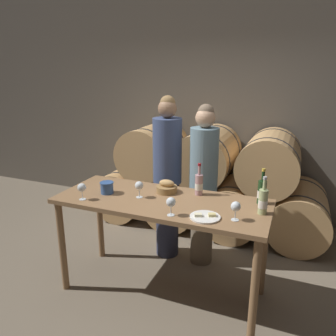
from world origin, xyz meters
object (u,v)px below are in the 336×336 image
Objects in this scene: blue_crock at (107,187)px; cheese_plate at (205,217)px; person_right at (203,184)px; wine_glass_left at (139,186)px; wine_glass_far_left at (82,188)px; person_left at (167,177)px; wine_glass_center at (171,202)px; wine_bottle_red at (262,192)px; wine_glass_right at (236,207)px; tasting_table at (162,212)px; wine_bottle_white at (263,201)px; bread_basket at (167,187)px; wine_bottle_rose at (199,184)px.

blue_crock reaches higher than cheese_plate.
person_right is at bearing 43.76° from blue_crock.
person_right is 0.80m from wine_glass_left.
person_left is at bearing 64.31° from wine_glass_far_left.
wine_glass_left reaches higher than cheese_plate.
person_left reaches higher than wine_glass_center.
wine_bottle_red is 1.39m from blue_crock.
person_left reaches higher than cheese_plate.
wine_bottle_red is (1.04, -0.41, 0.12)m from person_left.
wine_glass_right is at bearing 12.03° from cheese_plate.
wine_glass_right is at bearing 12.02° from wine_glass_center.
person_right reaches higher than wine_glass_right.
wine_glass_center is at bearing -0.96° from wine_glass_far_left.
wine_bottle_red is at bearing 39.32° from wine_glass_center.
tasting_table is 0.41m from wine_glass_center.
wine_glass_left is at bearing -177.17° from wine_bottle_white.
tasting_table is 0.89m from wine_bottle_white.
wine_glass_center is at bearing -140.68° from wine_bottle_red.
wine_bottle_red is 2.06× the size of wine_glass_far_left.
wine_bottle_white is 2.05× the size of wine_glass_center.
wine_bottle_red reaches higher than wine_glass_center.
cheese_plate is at bearing -25.80° from tasting_table.
person_left is (-0.21, 0.65, 0.11)m from tasting_table.
wine_glass_far_left is (-1.51, -0.29, 0.00)m from wine_bottle_white.
wine_glass_left is 0.90m from wine_glass_right.
person_left reaches higher than blue_crock.
wine_glass_left is at bearing -120.61° from person_right.
blue_crock is (-0.73, -0.70, 0.10)m from person_right.
bread_basket is at bearing 153.04° from wine_glass_right.
wine_bottle_rose is 0.85m from blue_crock.
wine_bottle_red is 1.01× the size of wine_bottle_white.
wine_glass_far_left is at bearing -118.42° from blue_crock.
wine_bottle_red is at bearing 18.73° from wine_glass_far_left.
person_left is 11.92× the size of wine_glass_right.
wine_glass_far_left is at bearing -161.27° from wine_bottle_red.
tasting_table is 0.56m from blue_crock.
wine_glass_left is (-0.40, -0.68, 0.15)m from person_right.
person_right is 11.44× the size of wine_glass_far_left.
tasting_table is 0.68m from person_right.
cheese_plate reaches higher than tasting_table.
wine_glass_center is (0.40, -0.25, 0.00)m from wine_glass_left.
wine_bottle_rose is 1.97× the size of wine_glass_center.
blue_crock is 0.84× the size of wine_glass_right.
wine_glass_left is (-0.48, -0.27, 0.01)m from wine_bottle_rose.
wine_glass_far_left and wine_glass_right have the same top height.
person_left is 1.12m from wine_bottle_red.
cheese_plate is at bearing -148.39° from wine_bottle_white.
wine_bottle_rose is at bearing 28.77° from wine_glass_far_left.
wine_glass_far_left reaches higher than blue_crock.
wine_bottle_white is 2.44× the size of blue_crock.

